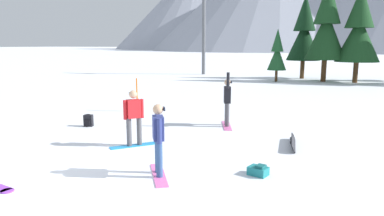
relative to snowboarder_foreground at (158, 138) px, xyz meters
name	(u,v)px	position (x,y,z in m)	size (l,w,h in m)	color
ground_plane	(78,169)	(-2.04, -0.46, -0.90)	(800.00, 800.00, 0.00)	white
snowboarder_foreground	(158,138)	(0.00, 0.00, 0.00)	(1.12, 1.43, 1.71)	pink
snowboarder_midground	(134,117)	(-1.90, 1.88, 0.00)	(1.18, 1.33, 1.71)	#1E8CD8
snowboarder_background	(227,101)	(-0.18, 5.61, 0.08)	(0.86, 1.56, 2.06)	pink
loose_snowboard_near_right	(293,142)	(2.53, 3.82, -0.77)	(0.38, 1.74, 0.24)	black
backpack_black	(88,121)	(-4.95, 3.43, -0.69)	(0.36, 0.33, 0.47)	black
backpack_teal	(258,171)	(2.15, 0.96, -0.79)	(0.55, 0.42, 0.26)	#1E7A7F
trail_marker_pole	(137,95)	(-4.94, 6.82, -0.13)	(0.06, 0.06, 1.53)	orange
pine_tree_broad	(327,26)	(1.94, 24.61, 3.61)	(3.27, 3.27, 8.28)	#472D19
pine_tree_young	(277,53)	(-1.67, 23.10, 1.47)	(1.56, 1.56, 4.35)	#472D19
pine_tree_leaning	(304,33)	(-0.04, 26.79, 3.17)	(2.98, 2.98, 7.47)	#472D19
pine_tree_short	(359,30)	(4.36, 24.66, 3.28)	(3.38, 3.38, 7.65)	#472D19
ski_lift_tower	(204,23)	(-10.03, 27.52, 4.32)	(3.86, 0.36, 8.84)	#595B60
peak_central_summit	(202,1)	(-92.45, 227.96, 31.32)	(119.39, 119.39, 61.66)	#9EA3B2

